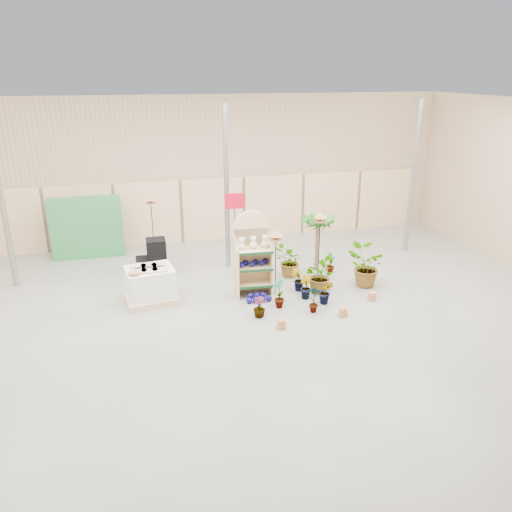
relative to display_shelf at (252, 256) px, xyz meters
The scene contains 24 objects.
room 1.50m from the display_shelf, 108.59° to the right, with size 15.20×12.10×4.70m.
display_shelf is the anchor object (origin of this frame).
teddy_bears 0.38m from the display_shelf, 77.43° to the right, with size 0.76×0.19×0.32m.
gazing_balls_shelf 0.17m from the display_shelf, 90.00° to the right, with size 0.76×0.26×0.14m.
gazing_balls_floor 1.01m from the display_shelf, 89.06° to the right, with size 0.63×0.39×0.15m.
pallet_stack 2.51m from the display_shelf, behind, with size 1.30×1.13×0.87m.
charcoal_planters 2.91m from the display_shelf, 143.56° to the left, with size 0.80×0.50×1.00m.
trellis_stock 5.38m from the display_shelf, 138.85° to the left, with size 2.00×0.30×1.80m, color #2B7539.
offer_sign 1.47m from the display_shelf, 96.56° to the left, with size 0.50×0.08×2.20m.
bird_table_front 0.83m from the display_shelf, 31.55° to the right, with size 0.34×0.34×1.66m.
bird_table_right 2.09m from the display_shelf, 14.69° to the left, with size 0.34×0.34×1.78m.
bird_table_back 3.58m from the display_shelf, 129.90° to the left, with size 0.34×0.34×1.98m.
palm 2.37m from the display_shelf, 27.31° to the left, with size 0.70×0.70×1.62m.
potted_plant_0 1.20m from the display_shelf, 68.23° to the right, with size 0.39×0.26×0.74m, color #22611A.
potted_plant_1 1.47m from the display_shelf, 29.65° to the right, with size 0.32×0.25×0.57m, color #22611A.
potted_plant_2 1.70m from the display_shelf, 13.96° to the right, with size 0.80×0.69×0.88m, color #22611A.
potted_plant_4 2.49m from the display_shelf, 15.90° to the left, with size 0.35×0.24×0.67m, color #22611A.
potted_plant_5 1.30m from the display_shelf, ahead, with size 0.32×0.26×0.58m, color #22611A.
potted_plant_6 1.47m from the display_shelf, 31.05° to the left, with size 0.76×0.66×0.85m, color #22611A.
potted_plant_7 1.52m from the display_shelf, 97.34° to the right, with size 0.26×0.26×0.47m, color #22611A.
potted_plant_8 1.89m from the display_shelf, 52.38° to the right, with size 0.34×0.23×0.65m, color #22611A.
potted_plant_9 1.95m from the display_shelf, 35.55° to the right, with size 0.33×0.27×0.60m, color #22611A.
potted_plant_10 2.87m from the display_shelf, ahead, with size 0.94×0.81×1.04m, color #22611A.
potted_plant_11 1.22m from the display_shelf, 75.10° to the left, with size 0.37×0.37×0.67m, color #22611A.
Camera 1 is at (-2.41, -9.30, 5.16)m, focal length 35.00 mm.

